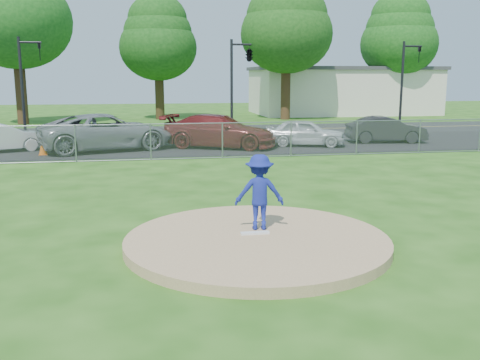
# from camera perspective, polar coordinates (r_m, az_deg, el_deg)

# --- Properties ---
(ground) EXTENTS (120.00, 120.00, 0.00)m
(ground) POSITION_cam_1_polar(r_m,az_deg,el_deg) (20.68, -3.84, 1.44)
(ground) COLOR #1F4F11
(ground) RESTS_ON ground
(pitchers_mound) EXTENTS (5.40, 5.40, 0.20)m
(pitchers_mound) POSITION_cam_1_polar(r_m,az_deg,el_deg) (11.02, 1.81, -6.56)
(pitchers_mound) COLOR tan
(pitchers_mound) RESTS_ON ground
(pitching_rubber) EXTENTS (0.60, 0.15, 0.04)m
(pitching_rubber) POSITION_cam_1_polar(r_m,az_deg,el_deg) (11.17, 1.61, -5.67)
(pitching_rubber) COLOR white
(pitching_rubber) RESTS_ON pitchers_mound
(chain_link_fence) EXTENTS (40.00, 0.06, 1.50)m
(chain_link_fence) POSITION_cam_1_polar(r_m,az_deg,el_deg) (22.54, -4.41, 4.14)
(chain_link_fence) COLOR gray
(chain_link_fence) RESTS_ON ground
(parking_lot) EXTENTS (50.00, 8.00, 0.01)m
(parking_lot) POSITION_cam_1_polar(r_m,az_deg,el_deg) (27.08, -5.33, 3.69)
(parking_lot) COLOR black
(parking_lot) RESTS_ON ground
(street) EXTENTS (60.00, 7.00, 0.01)m
(street) POSITION_cam_1_polar(r_m,az_deg,el_deg) (34.52, -6.36, 5.23)
(street) COLOR #232325
(street) RESTS_ON ground
(commercial_building) EXTENTS (16.40, 9.40, 4.30)m
(commercial_building) POSITION_cam_1_polar(r_m,az_deg,el_deg) (51.60, 10.79, 9.39)
(commercial_building) COLOR beige
(commercial_building) RESTS_ON ground
(tree_left) EXTENTS (7.84, 7.84, 12.53)m
(tree_left) POSITION_cam_1_polar(r_m,az_deg,el_deg) (42.49, -22.92, 16.66)
(tree_left) COLOR #372214
(tree_left) RESTS_ON ground
(tree_center) EXTENTS (6.16, 6.16, 9.84)m
(tree_center) POSITION_cam_1_polar(r_m,az_deg,el_deg) (44.40, -8.74, 14.79)
(tree_center) COLOR #332312
(tree_center) RESTS_ON ground
(tree_right) EXTENTS (7.28, 7.28, 11.63)m
(tree_right) POSITION_cam_1_polar(r_m,az_deg,el_deg) (43.93, 5.00, 16.46)
(tree_right) COLOR #3B2515
(tree_right) RESTS_ON ground
(tree_far_right) EXTENTS (6.72, 6.72, 10.74)m
(tree_far_right) POSITION_cam_1_polar(r_m,az_deg,el_deg) (50.54, 16.62, 14.66)
(tree_far_right) COLOR #3B2615
(tree_far_right) RESTS_ON ground
(traffic_signal_left) EXTENTS (1.28, 0.20, 5.60)m
(traffic_signal_left) POSITION_cam_1_polar(r_m,az_deg,el_deg) (32.95, -21.88, 10.10)
(traffic_signal_left) COLOR black
(traffic_signal_left) RESTS_ON ground
(traffic_signal_center) EXTENTS (1.42, 2.48, 5.60)m
(traffic_signal_center) POSITION_cam_1_polar(r_m,az_deg,el_deg) (32.88, 0.80, 13.05)
(traffic_signal_center) COLOR black
(traffic_signal_center) RESTS_ON ground
(traffic_signal_right) EXTENTS (1.28, 0.20, 5.60)m
(traffic_signal_right) POSITION_cam_1_polar(r_m,az_deg,el_deg) (36.21, 17.25, 10.40)
(traffic_signal_right) COLOR black
(traffic_signal_right) RESTS_ON ground
(pitcher) EXTENTS (1.12, 0.74, 1.61)m
(pitcher) POSITION_cam_1_polar(r_m,az_deg,el_deg) (11.35, 2.09, -1.30)
(pitcher) COLOR navy
(pitcher) RESTS_ON pitchers_mound
(traffic_cone) EXTENTS (0.38, 0.38, 0.75)m
(traffic_cone) POSITION_cam_1_polar(r_m,az_deg,el_deg) (25.22, -20.28, 3.38)
(traffic_cone) COLOR #DE5D0B
(traffic_cone) RESTS_ON parking_lot
(parked_car_white) EXTENTS (4.14, 2.87, 1.29)m
(parked_car_white) POSITION_cam_1_polar(r_m,az_deg,el_deg) (26.97, -24.05, 4.15)
(parked_car_white) COLOR white
(parked_car_white) RESTS_ON parking_lot
(parked_car_gray) EXTENTS (6.75, 4.63, 1.71)m
(parked_car_gray) POSITION_cam_1_polar(r_m,az_deg,el_deg) (25.94, -14.03, 5.00)
(parked_car_gray) COLOR gray
(parked_car_gray) RESTS_ON parking_lot
(parked_car_darkred) EXTENTS (5.97, 4.25, 1.60)m
(parked_car_darkred) POSITION_cam_1_polar(r_m,az_deg,el_deg) (26.09, -2.20, 5.23)
(parked_car_darkred) COLOR maroon
(parked_car_darkred) RESTS_ON parking_lot
(parked_car_pearl) EXTENTS (4.23, 2.70, 1.34)m
(parked_car_pearl) POSITION_cam_1_polar(r_m,az_deg,el_deg) (26.97, 6.97, 5.07)
(parked_car_pearl) COLOR silver
(parked_car_pearl) RESTS_ON parking_lot
(parked_car_charcoal) EXTENTS (4.28, 2.03, 1.35)m
(parked_car_charcoal) POSITION_cam_1_polar(r_m,az_deg,el_deg) (29.25, 15.31, 5.23)
(parked_car_charcoal) COLOR #242427
(parked_car_charcoal) RESTS_ON parking_lot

